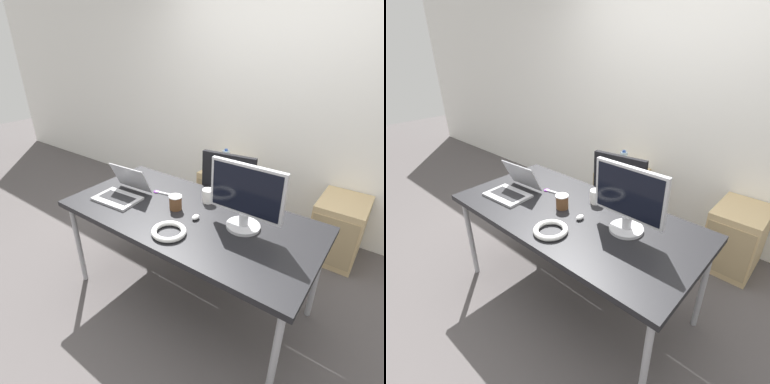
{
  "view_description": "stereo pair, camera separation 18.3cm",
  "coord_description": "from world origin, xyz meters",
  "views": [
    {
      "loc": [
        1.07,
        -1.42,
        1.84
      ],
      "look_at": [
        0.0,
        0.04,
        0.92
      ],
      "focal_mm": 28.0,
      "sensor_mm": 36.0,
      "label": 1
    },
    {
      "loc": [
        1.21,
        -1.3,
        1.84
      ],
      "look_at": [
        0.0,
        0.04,
        0.92
      ],
      "focal_mm": 28.0,
      "sensor_mm": 36.0,
      "label": 2
    }
  ],
  "objects": [
    {
      "name": "mouse",
      "position": [
        0.08,
        -0.03,
        0.79
      ],
      "size": [
        0.04,
        0.06,
        0.03
      ],
      "color": "silver",
      "rests_on": "desk"
    },
    {
      "name": "laptop_center",
      "position": [
        -0.55,
        -0.1,
        0.82
      ],
      "size": [
        0.35,
        0.34,
        0.23
      ],
      "color": "#ADADB2",
      "rests_on": "desk"
    },
    {
      "name": "cable_coil",
      "position": [
        0.05,
        -0.26,
        0.79
      ],
      "size": [
        0.22,
        0.22,
        0.03
      ],
      "color": "white",
      "rests_on": "desk"
    },
    {
      "name": "scissors",
      "position": [
        -0.35,
        0.12,
        0.78
      ],
      "size": [
        0.17,
        0.06,
        0.01
      ],
      "color": "#B2B2B7",
      "rests_on": "desk"
    },
    {
      "name": "coffee_cup_white",
      "position": [
        0.02,
        0.22,
        0.82
      ],
      "size": [
        0.09,
        0.09,
        0.1
      ],
      "color": "white",
      "rests_on": "desk"
    },
    {
      "name": "coffee_cup_brown",
      "position": [
        -0.11,
        -0.0,
        0.82
      ],
      "size": [
        0.09,
        0.09,
        0.1
      ],
      "color": "brown",
      "rests_on": "desk"
    },
    {
      "name": "monitor",
      "position": [
        0.38,
        0.07,
        0.99
      ],
      "size": [
        0.48,
        0.22,
        0.43
      ],
      "color": "#B7B7BC",
      "rests_on": "desk"
    },
    {
      "name": "water_bottle",
      "position": [
        -0.42,
        1.23,
        0.69
      ],
      "size": [
        0.08,
        0.08,
        0.23
      ],
      "color": "silver",
      "rests_on": "cabinet_left"
    },
    {
      "name": "cabinet_left",
      "position": [
        -0.42,
        1.23,
        0.29
      ],
      "size": [
        0.4,
        0.52,
        0.58
      ],
      "color": "tan",
      "rests_on": "ground_plane"
    },
    {
      "name": "cabinet_right",
      "position": [
        0.8,
        1.23,
        0.29
      ],
      "size": [
        0.4,
        0.52,
        0.58
      ],
      "color": "tan",
      "rests_on": "ground_plane"
    },
    {
      "name": "desk",
      "position": [
        0.0,
        0.0,
        0.72
      ],
      "size": [
        1.78,
        0.87,
        0.77
      ],
      "color": "black",
      "rests_on": "ground_plane"
    },
    {
      "name": "ground_plane",
      "position": [
        0.0,
        0.0,
        0.0
      ],
      "size": [
        14.0,
        14.0,
        0.0
      ],
      "primitive_type": "plane",
      "color": "#514C4C"
    },
    {
      "name": "office_chair",
      "position": [
        -0.01,
        0.7,
        0.39
      ],
      "size": [
        0.56,
        0.59,
        1.06
      ],
      "color": "#232326",
      "rests_on": "ground_plane"
    },
    {
      "name": "wall_back",
      "position": [
        0.0,
        1.52,
        1.3
      ],
      "size": [
        10.0,
        0.05,
        2.6
      ],
      "color": "white",
      "rests_on": "ground_plane"
    }
  ]
}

